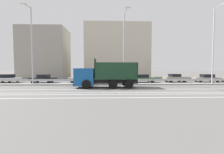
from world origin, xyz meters
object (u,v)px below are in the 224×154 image
Objects in this scene: street_lamp_2 at (124,45)px; parked_car_3 at (82,78)px; parked_car_6 at (175,78)px; parked_car_4 at (112,78)px; parked_car_7 at (206,78)px; parked_car_1 at (6,78)px; street_lamp_3 at (214,43)px; street_lamp_1 at (31,43)px; parked_car_5 at (143,78)px; median_road_sign at (81,76)px; parked_car_2 at (43,79)px; dump_truck at (98,77)px.

street_lamp_2 is 2.28× the size of parked_car_3.
parked_car_6 is at bearing 90.62° from parked_car_3.
parked_car_7 reaches higher than parked_car_4.
parked_car_1 is 17.77m from parked_car_4.
street_lamp_3 is 7.73m from parked_car_6.
street_lamp_3 reaches higher than street_lamp_1.
parked_car_5 is at bearing 94.12° from parked_car_7.
street_lamp_1 reaches higher than median_road_sign.
parked_car_6 is 0.91× the size of parked_car_7.
street_lamp_1 is 2.58× the size of parked_car_2.
parked_car_4 is at bearing 43.13° from median_road_sign.
parked_car_4 is (11.35, 4.46, -5.15)m from street_lamp_1.
parked_car_1 is 6.22m from parked_car_2.
parked_car_1 is at bearing 84.71° from parked_car_2.
street_lamp_3 is at bearing 33.89° from parked_car_6.
street_lamp_1 is at bearing -79.13° from parked_car_5.
street_lamp_1 is at bearing -179.46° from parked_car_2.
street_lamp_3 is at bearing -0.72° from median_road_sign.
parked_car_1 is (-32.23, 4.35, -5.27)m from street_lamp_3.
parked_car_3 is (6.33, 0.38, 0.02)m from parked_car_2.
parked_car_7 is (14.99, 4.40, -4.94)m from street_lamp_2.
street_lamp_3 is at bearing -0.10° from street_lamp_1.
street_lamp_1 is 13.24m from parked_car_4.
street_lamp_1 is at bearing -53.98° from parked_car_3.
street_lamp_1 is at bearing 109.73° from parked_car_4.
parked_car_4 is at bearing -97.22° from parked_car_5.
parked_car_2 is at bearing 52.99° from dump_truck.
median_road_sign is 0.55× the size of parked_car_3.
parked_car_6 is at bearing 92.10° from parked_car_7.
street_lamp_2 is (3.49, 2.88, 4.38)m from dump_truck.
dump_truck is at bearing -17.01° from street_lamp_1.
street_lamp_2 is 2.43× the size of parked_car_2.
parked_car_7 is (18.48, 7.28, -0.56)m from dump_truck.
parked_car_4 is at bearing 109.36° from street_lamp_2.
parked_car_3 is (-6.79, 4.38, -4.93)m from street_lamp_2.
parked_car_4 is 0.97× the size of parked_car_5.
parked_car_4 is at bearing -16.15° from dump_truck.
street_lamp_3 is (25.81, -0.04, 0.13)m from street_lamp_1.
parked_car_1 is at bearing -89.22° from parked_car_3.
street_lamp_1 is 25.81m from street_lamp_3.
median_road_sign reaches higher than parked_car_2.
median_road_sign is 0.61× the size of parked_car_6.
parked_car_3 is (-0.68, 4.19, -0.59)m from median_road_sign.
parked_car_7 is at bearing 8.96° from street_lamp_1.
parked_car_2 is 22.54m from parked_car_6.
parked_car_7 is (2.10, 4.44, -5.28)m from street_lamp_3.
dump_truck reaches higher than parked_car_3.
parked_car_1 is at bearing 88.77° from parked_car_4.
street_lamp_1 reaches higher than parked_car_3.
street_lamp_3 is at bearing 63.10° from parked_car_5.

